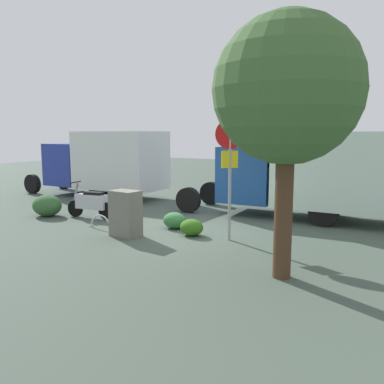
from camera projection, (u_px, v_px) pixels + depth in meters
ground_plane at (184, 229)px, 11.83m from camera, size 60.00×60.00×0.00m
box_truck_near at (313, 171)px, 13.01m from camera, size 7.73×2.73×2.85m
box_truck_far at (104, 161)px, 17.70m from camera, size 6.99×2.38×2.89m
motorcycle at (91, 203)px, 13.26m from camera, size 1.80×0.63×1.20m
stop_sign at (230, 160)px, 10.26m from camera, size 0.71×0.33×3.15m
street_tree at (287, 91)px, 7.31m from camera, size 2.77×2.77×4.97m
utility_cabinet at (126, 214)px, 10.89m from camera, size 0.82×0.58×1.26m
bike_rack_hoop at (101, 229)px, 11.84m from camera, size 0.85×0.06×0.85m
shrub_near_sign at (174, 220)px, 11.83m from camera, size 0.71×0.58×0.48m
shrub_mid_verge at (192, 227)px, 10.99m from camera, size 0.67×0.55×0.46m
shrub_by_tree at (47, 206)px, 13.60m from camera, size 1.07×0.88×0.73m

